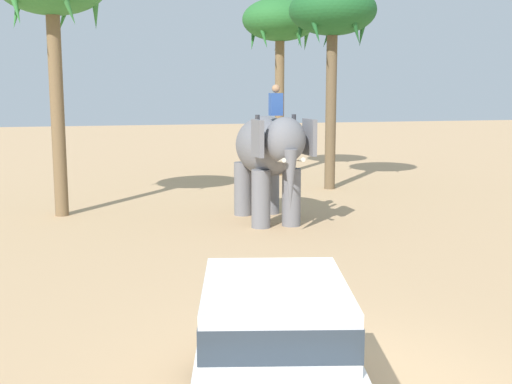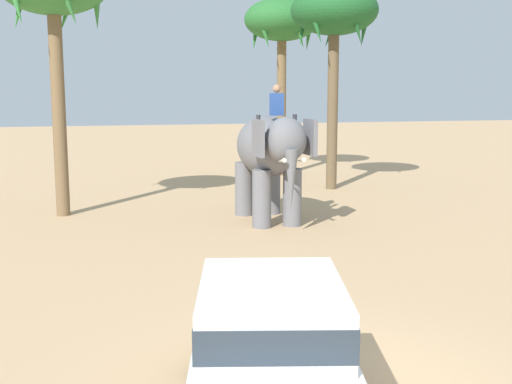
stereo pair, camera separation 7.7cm
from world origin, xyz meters
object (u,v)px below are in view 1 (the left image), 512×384
object	(u,v)px
car_sedan_foreground	(274,347)
palm_tree_near_hut	(333,16)
elephant_with_mahout	(269,153)
palm_tree_left_of_road	(280,24)

from	to	relation	value
car_sedan_foreground	palm_tree_near_hut	world-z (taller)	palm_tree_near_hut
elephant_with_mahout	palm_tree_left_of_road	size ratio (longest dim) A/B	0.52
car_sedan_foreground	elephant_with_mahout	size ratio (longest dim) A/B	1.12
palm_tree_near_hut	palm_tree_left_of_road	distance (m)	4.29
car_sedan_foreground	palm_tree_near_hut	bearing A→B (deg)	67.27
elephant_with_mahout	palm_tree_near_hut	xyz separation A→B (m)	(3.89, 5.38, 4.39)
car_sedan_foreground	palm_tree_left_of_road	xyz separation A→B (m)	(6.11, 20.62, 5.51)
car_sedan_foreground	palm_tree_near_hut	distance (m)	18.59
car_sedan_foreground	elephant_with_mahout	bearing A→B (deg)	74.85
car_sedan_foreground	palm_tree_left_of_road	size ratio (longest dim) A/B	0.58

